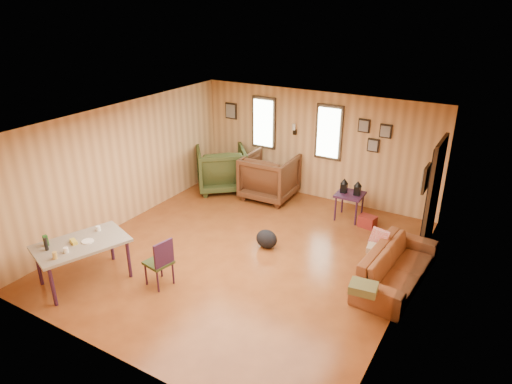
% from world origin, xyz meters
% --- Properties ---
extents(room, '(5.54, 6.04, 2.44)m').
position_xyz_m(room, '(0.17, 0.27, 1.21)').
color(room, brown).
rests_on(room, ground).
extents(sofa, '(0.72, 2.03, 0.78)m').
position_xyz_m(sofa, '(2.55, 0.48, 0.39)').
color(sofa, brown).
rests_on(sofa, ground).
extents(recliner_brown, '(1.12, 1.05, 1.11)m').
position_xyz_m(recliner_brown, '(-0.82, 2.39, 0.56)').
color(recliner_brown, '#4B2A16').
rests_on(recliner_brown, ground).
extents(recliner_green, '(1.49, 1.49, 1.12)m').
position_xyz_m(recliner_green, '(-2.04, 2.26, 0.56)').
color(recliner_green, '#333E1C').
rests_on(recliner_green, ground).
extents(end_table, '(0.71, 0.69, 0.70)m').
position_xyz_m(end_table, '(-1.40, 2.34, 0.39)').
color(end_table, '#391938').
rests_on(end_table, ground).
extents(side_table, '(0.55, 0.55, 0.86)m').
position_xyz_m(side_table, '(1.11, 2.28, 0.59)').
color(side_table, '#391938').
rests_on(side_table, ground).
extents(cooler, '(0.36, 0.28, 0.23)m').
position_xyz_m(cooler, '(1.56, 2.12, 0.12)').
color(cooler, maroon).
rests_on(cooler, ground).
extents(backpack, '(0.47, 0.39, 0.35)m').
position_xyz_m(backpack, '(0.23, 0.39, 0.17)').
color(backpack, black).
rests_on(backpack, ground).
extents(sofa_pillows, '(0.58, 1.64, 0.34)m').
position_xyz_m(sofa_pillows, '(2.26, 0.02, 0.50)').
color(sofa_pillows, brown).
rests_on(sofa_pillows, sofa).
extents(dining_table, '(1.25, 1.57, 0.90)m').
position_xyz_m(dining_table, '(-1.77, -2.02, 0.64)').
color(dining_table, gray).
rests_on(dining_table, ground).
extents(dining_chair, '(0.43, 0.43, 0.82)m').
position_xyz_m(dining_chair, '(-0.61, -1.49, 0.46)').
color(dining_chair, '#333E1C').
rests_on(dining_chair, ground).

